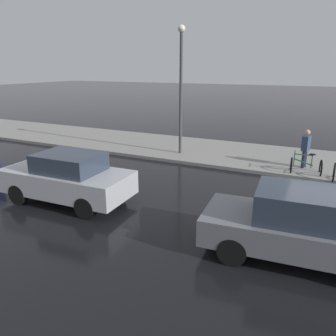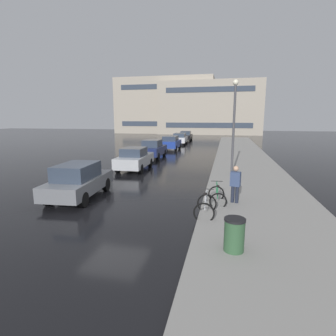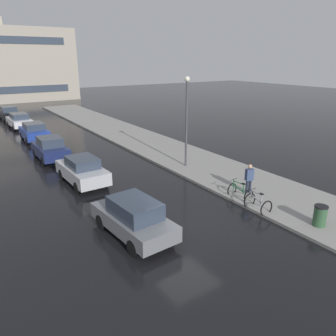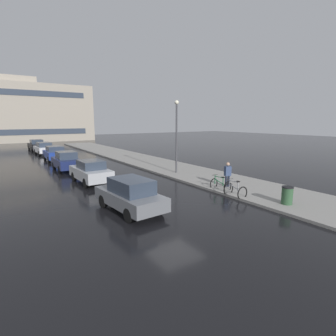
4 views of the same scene
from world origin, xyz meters
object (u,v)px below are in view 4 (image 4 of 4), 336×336
Objects in this scene: car_black at (37,145)px; car_grey at (130,195)px; car_blue at (55,153)px; car_navy at (66,161)px; bicycle_nearest at (235,190)px; car_silver at (91,172)px; car_white at (44,148)px; bicycle_second at (220,185)px; streetlamp at (177,131)px; pedestrian at (228,174)px; trash_bin at (287,197)px.

car_grey is at bearing -90.24° from car_black.
car_navy is at bearing -92.78° from car_blue.
car_grey is 1.10× the size of car_blue.
car_navy reaches higher than bicycle_nearest.
car_black is (-0.14, 24.68, -0.02)m from car_silver.
car_grey is at bearing -90.46° from car_white.
car_blue is (-5.96, 18.78, 0.42)m from bicycle_second.
car_blue is 0.91× the size of car_black.
car_white is at bearing 90.63° from car_blue.
car_grey is 1.02× the size of car_silver.
car_grey is 12.54m from car_navy.
car_navy is 0.94× the size of car_black.
car_silver reaches higher than car_black.
car_blue is at bearing 105.40° from bicycle_nearest.
streetlamp is at bearing -63.21° from car_blue.
car_silver is at bearing 172.26° from streetlamp.
car_blue is (0.32, 6.50, -0.01)m from car_navy.
pedestrian reaches higher than bicycle_second.
bicycle_second is 1.14× the size of trash_bin.
bicycle_nearest is 33.23m from car_black.
streetlamp is at bearing 81.62° from bicycle_nearest.
car_white is (-0.06, 18.75, 0.00)m from car_silver.
car_white is (-5.66, 26.79, 0.38)m from bicycle_nearest.
bicycle_nearest is 1.08× the size of trash_bin.
car_grey is at bearing 151.01° from trash_bin.
car_black is 26.61m from streetlamp.
car_white is at bearing -89.28° from car_black.
car_blue reaches higher than car_black.
streetlamp reaches higher than pedestrian.
trash_bin is (6.55, -10.58, -0.27)m from car_silver.
car_grey is at bearing -90.84° from car_blue.
bicycle_nearest is 0.29× the size of car_blue.
car_navy reaches higher than car_blue.
car_silver is (-5.97, 6.53, 0.41)m from bicycle_second.
streetlamp is (0.68, 5.63, 3.10)m from bicycle_second.
car_navy is 18.94m from car_black.
car_grey is 1.06× the size of car_navy.
trash_bin is at bearing -74.01° from car_blue.
car_black reaches higher than bicycle_second.
bicycle_second is at bearing -78.94° from car_black.
car_grey is 9.48m from streetlamp.
trash_bin is at bearing -69.44° from bicycle_nearest.
bicycle_second is 6.46m from streetlamp.
car_navy is at bearing 112.78° from trash_bin.
streetlamp reaches higher than car_white.
car_grey is 6.80m from car_silver.
pedestrian is at bearing -70.33° from car_blue.
bicycle_nearest is 15.01m from car_navy.
bicycle_nearest is 0.94× the size of bicycle_second.
car_silver is at bearing 121.77° from trash_bin.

